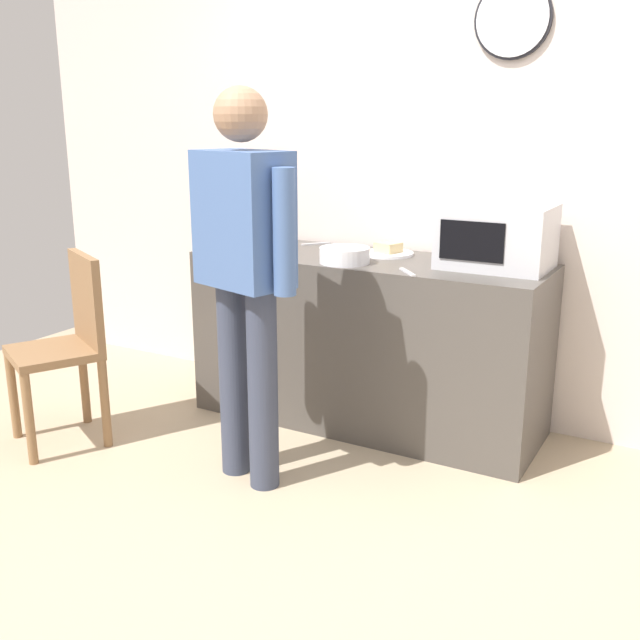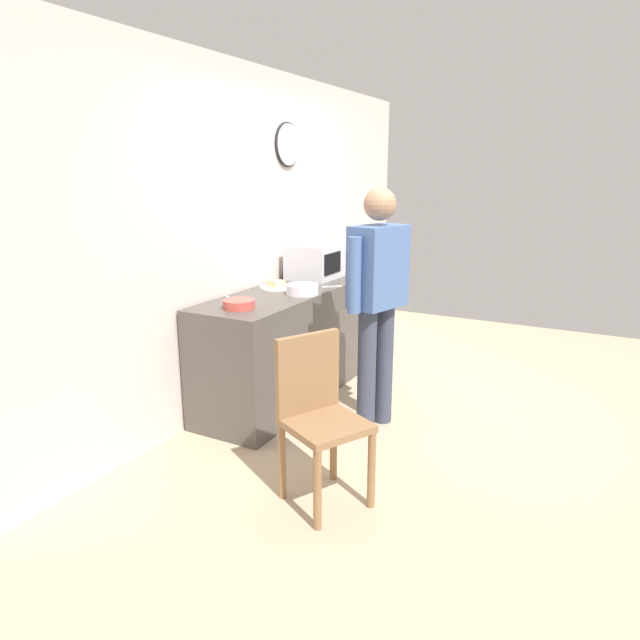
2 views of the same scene
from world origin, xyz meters
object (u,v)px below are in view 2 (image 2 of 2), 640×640
at_px(sandwich_plate, 276,286).
at_px(cereal_bowl, 302,289).
at_px(microwave, 316,261).
at_px(person_standing, 377,291).
at_px(wooden_chair, 318,411).
at_px(salad_bowl, 239,304).
at_px(spoon_utensil, 332,286).
at_px(fork_utensil, 229,298).

distance_m(sandwich_plate, cereal_bowl, 0.32).
height_order(microwave, person_standing, person_standing).
xyz_separation_m(sandwich_plate, wooden_chair, (-1.23, -1.05, -0.38)).
xyz_separation_m(sandwich_plate, salad_bowl, (-0.70, -0.15, 0.01)).
bearing_deg(spoon_utensil, microwave, 45.00).
xyz_separation_m(microwave, cereal_bowl, (-0.68, -0.25, -0.11)).
height_order(fork_utensil, wooden_chair, wooden_chair).
xyz_separation_m(microwave, salad_bowl, (-1.28, -0.09, -0.12)).
distance_m(cereal_bowl, spoon_utensil, 0.37).
distance_m(microwave, person_standing, 1.22).
height_order(cereal_bowl, person_standing, person_standing).
relative_size(cereal_bowl, person_standing, 0.15).
distance_m(spoon_utensil, wooden_chair, 1.69).
relative_size(cereal_bowl, fork_utensil, 1.46).
relative_size(salad_bowl, spoon_utensil, 1.30).
bearing_deg(fork_utensil, person_standing, -76.05).
relative_size(cereal_bowl, wooden_chair, 0.26).
bearing_deg(wooden_chair, person_standing, 4.55).
bearing_deg(wooden_chair, salad_bowl, 59.59).
relative_size(spoon_utensil, person_standing, 0.10).
distance_m(sandwich_plate, wooden_chair, 1.67).
distance_m(fork_utensil, person_standing, 1.11).
height_order(microwave, sandwich_plate, microwave).
relative_size(fork_utensil, person_standing, 0.10).
distance_m(cereal_bowl, fork_utensil, 0.56).
xyz_separation_m(microwave, person_standing, (-0.80, -0.92, -0.04)).
distance_m(fork_utensil, wooden_chair, 1.42).
bearing_deg(cereal_bowl, person_standing, -100.54).
distance_m(microwave, spoon_utensil, 0.47).
distance_m(sandwich_plate, spoon_utensil, 0.46).
relative_size(salad_bowl, fork_utensil, 1.30).
height_order(salad_bowl, fork_utensil, salad_bowl).
bearing_deg(fork_utensil, cereal_bowl, -45.80).
bearing_deg(salad_bowl, microwave, 4.03).
distance_m(cereal_bowl, wooden_chair, 1.42).
height_order(sandwich_plate, spoon_utensil, sandwich_plate).
bearing_deg(wooden_chair, sandwich_plate, 40.45).
bearing_deg(person_standing, wooden_chair, -175.45).
distance_m(fork_utensil, spoon_utensil, 0.89).
bearing_deg(person_standing, spoon_utensil, 50.93).
xyz_separation_m(microwave, fork_utensil, (-1.07, 0.16, -0.15)).
xyz_separation_m(salad_bowl, wooden_chair, (-0.53, -0.91, -0.40)).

